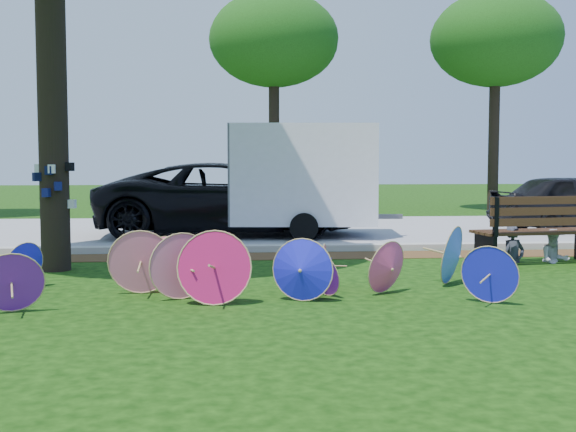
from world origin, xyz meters
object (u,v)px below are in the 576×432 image
(parasol_pile, at_px, (251,266))
(black_van, at_px, (227,199))
(cargo_trailer, at_px, (303,174))
(person_left, at_px, (514,227))
(park_bench, at_px, (536,230))
(person_right, at_px, (555,230))

(parasol_pile, bearing_deg, black_van, 92.30)
(cargo_trailer, bearing_deg, person_left, -50.37)
(black_van, height_order, park_bench, black_van)
(parasol_pile, bearing_deg, park_bench, 28.37)
(cargo_trailer, height_order, park_bench, cargo_trailer)
(parasol_pile, xyz_separation_m, park_bench, (4.77, 2.58, 0.17))
(parasol_pile, height_order, person_left, person_left)
(parasol_pile, distance_m, person_right, 5.76)
(black_van, relative_size, park_bench, 2.80)
(black_van, distance_m, person_left, 6.78)
(black_van, distance_m, person_right, 7.28)
(parasol_pile, xyz_separation_m, person_left, (4.42, 2.63, 0.22))
(parasol_pile, distance_m, person_left, 5.15)
(black_van, height_order, person_right, black_van)
(park_bench, bearing_deg, black_van, 127.60)
(person_left, xyz_separation_m, person_right, (0.70, 0.00, -0.07))
(park_bench, relative_size, person_right, 2.00)
(person_left, bearing_deg, black_van, 113.71)
(person_left, bearing_deg, parasol_pile, -169.76)
(parasol_pile, relative_size, park_bench, 3.00)
(parasol_pile, xyz_separation_m, black_van, (-0.30, 7.48, 0.44))
(person_left, bearing_deg, person_right, -20.47)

